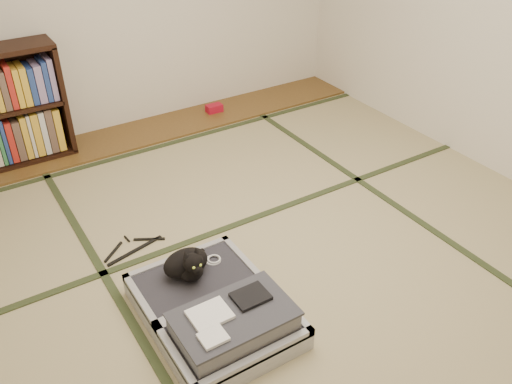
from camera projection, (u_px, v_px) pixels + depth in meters
floor at (279, 253)px, 3.41m from camera, size 4.50×4.50×0.00m
wood_strip at (153, 130)px, 4.82m from camera, size 4.00×0.50×0.02m
red_item at (214, 108)px, 5.10m from camera, size 0.15×0.09×0.07m
room_shell at (286, 19)px, 2.61m from camera, size 4.50×4.50×4.50m
tatami_borders at (239, 214)px, 3.76m from camera, size 4.00×4.50×0.01m
suitcase at (217, 312)px, 2.86m from camera, size 0.67×0.90×0.26m
cat at (188, 264)px, 2.99m from camera, size 0.30×0.30×0.24m
cable_coil at (213, 260)px, 3.14m from camera, size 0.09×0.09×0.02m
hanger at (133, 248)px, 3.44m from camera, size 0.42×0.23×0.01m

